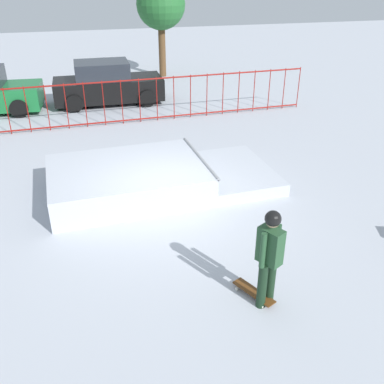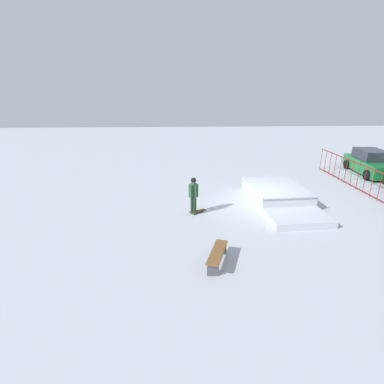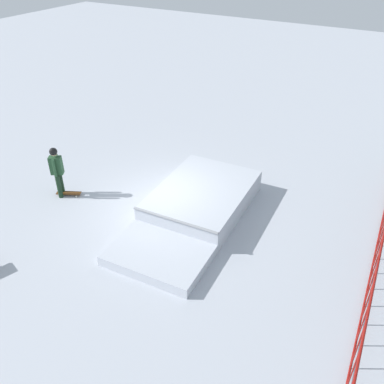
{
  "view_description": "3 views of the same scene",
  "coord_description": "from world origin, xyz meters",
  "px_view_note": "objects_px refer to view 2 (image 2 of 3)",
  "views": [
    {
      "loc": [
        -1.54,
        -8.08,
        4.91
      ],
      "look_at": [
        0.32,
        -0.79,
        0.9
      ],
      "focal_mm": 40.51,
      "sensor_mm": 36.0,
      "label": 1
    },
    {
      "loc": [
        13.56,
        -3.8,
        5.54
      ],
      "look_at": [
        0.77,
        -3.22,
        1.0
      ],
      "focal_mm": 28.07,
      "sensor_mm": 36.0,
      "label": 2
    },
    {
      "loc": [
        8.56,
        6.12,
        7.46
      ],
      "look_at": [
        -0.54,
        0.91,
        0.6
      ],
      "focal_mm": 38.42,
      "sensor_mm": 36.0,
      "label": 3
    }
  ],
  "objects_px": {
    "skate_ramp": "(279,197)",
    "park_bench": "(217,255)",
    "skater": "(193,193)",
    "skateboard": "(198,211)",
    "parked_car_green": "(370,163)"
  },
  "relations": [
    {
      "from": "skate_ramp",
      "to": "skater",
      "type": "relative_size",
      "value": 3.21
    },
    {
      "from": "skate_ramp",
      "to": "park_bench",
      "type": "distance_m",
      "value": 6.56
    },
    {
      "from": "skateboard",
      "to": "park_bench",
      "type": "distance_m",
      "value": 4.3
    },
    {
      "from": "skate_ramp",
      "to": "park_bench",
      "type": "xyz_separation_m",
      "value": [
        5.36,
        -3.78,
        0.04
      ]
    },
    {
      "from": "skater",
      "to": "park_bench",
      "type": "distance_m",
      "value": 4.25
    },
    {
      "from": "skater",
      "to": "skateboard",
      "type": "distance_m",
      "value": 0.96
    },
    {
      "from": "park_bench",
      "to": "parked_car_green",
      "type": "xyz_separation_m",
      "value": [
        -10.22,
        11.4,
        0.37
      ]
    },
    {
      "from": "park_bench",
      "to": "parked_car_green",
      "type": "distance_m",
      "value": 15.31
    },
    {
      "from": "park_bench",
      "to": "skater",
      "type": "bearing_deg",
      "value": -172.15
    },
    {
      "from": "skater",
      "to": "park_bench",
      "type": "bearing_deg",
      "value": -111.26
    },
    {
      "from": "skate_ramp",
      "to": "park_bench",
      "type": "bearing_deg",
      "value": -38.42
    },
    {
      "from": "skateboard",
      "to": "parked_car_green",
      "type": "relative_size",
      "value": 0.19
    },
    {
      "from": "skater",
      "to": "skateboard",
      "type": "relative_size",
      "value": 2.14
    },
    {
      "from": "park_bench",
      "to": "parked_car_green",
      "type": "height_order",
      "value": "parked_car_green"
    },
    {
      "from": "parked_car_green",
      "to": "park_bench",
      "type": "bearing_deg",
      "value": -44.3
    }
  ]
}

